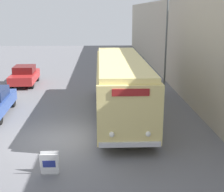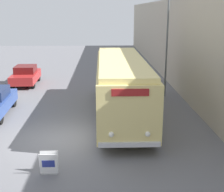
# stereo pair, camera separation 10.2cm
# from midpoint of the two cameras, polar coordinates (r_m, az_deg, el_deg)

# --- Properties ---
(ground_plane) EXTENTS (80.00, 80.00, 0.00)m
(ground_plane) POSITION_cam_midpoint_polar(r_m,az_deg,el_deg) (14.68, -9.56, -7.90)
(ground_plane) COLOR slate
(building_wall_right) EXTENTS (0.30, 60.00, 6.63)m
(building_wall_right) POSITION_cam_midpoint_polar(r_m,az_deg,el_deg) (24.19, 11.41, 9.30)
(building_wall_right) COLOR #B2A893
(building_wall_right) RESTS_ON ground_plane
(vintage_bus) EXTENTS (2.62, 10.90, 3.22)m
(vintage_bus) POSITION_cam_midpoint_polar(r_m,az_deg,el_deg) (17.30, 1.45, 2.25)
(vintage_bus) COLOR black
(vintage_bus) RESTS_ON ground_plane
(sign_board) EXTENTS (0.66, 0.32, 0.83)m
(sign_board) POSITION_cam_midpoint_polar(r_m,az_deg,el_deg) (11.74, -11.61, -12.03)
(sign_board) COLOR gray
(sign_board) RESTS_ON ground_plane
(streetlamp) EXTENTS (0.36, 0.36, 6.85)m
(streetlamp) POSITION_cam_midpoint_polar(r_m,az_deg,el_deg) (21.29, 9.82, 11.52)
(streetlamp) COLOR #595E60
(streetlamp) RESTS_ON ground_plane
(parked_car_mid) EXTENTS (1.94, 4.06, 1.51)m
(parked_car_mid) POSITION_cam_midpoint_polar(r_m,az_deg,el_deg) (25.83, -15.80, 3.66)
(parked_car_mid) COLOR black
(parked_car_mid) RESTS_ON ground_plane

